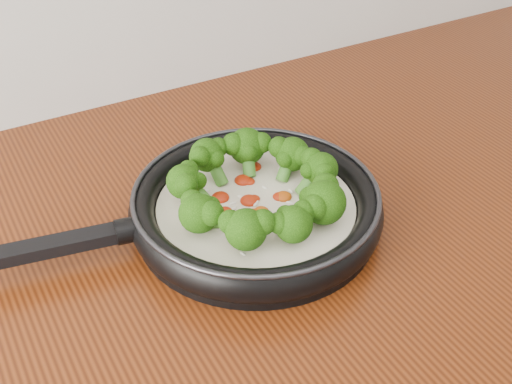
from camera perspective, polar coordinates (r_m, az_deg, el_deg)
skillet at (r=0.80m, az=-0.13°, el=-1.07°), size 0.50×0.35×0.09m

